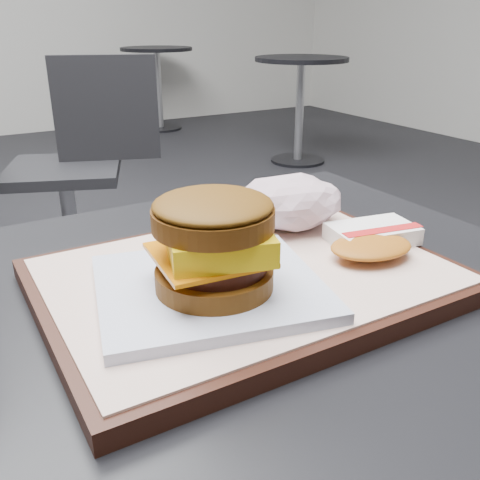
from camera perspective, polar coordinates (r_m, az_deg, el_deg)
name	(u,v)px	position (r m, az deg, el deg)	size (l,w,h in m)	color
customer_table	(194,464)	(0.60, -4.92, -22.74)	(0.80, 0.60, 0.77)	#A5A5AA
serving_tray	(247,279)	(0.51, 0.77, -4.14)	(0.38, 0.28, 0.02)	black
breakfast_sandwich	(213,254)	(0.45, -2.91, -1.50)	(0.22, 0.21, 0.09)	white
hash_brown	(372,239)	(0.57, 13.87, 0.08)	(0.13, 0.10, 0.02)	white
crumpled_wrapper	(290,202)	(0.61, 5.31, 4.05)	(0.13, 0.10, 0.06)	silver
neighbor_chair	(80,156)	(2.20, -16.73, 8.62)	(0.65, 0.54, 0.88)	#A0A1A5
bg_table_near	(301,84)	(4.00, 6.49, 16.16)	(0.66, 0.66, 0.75)	black
bg_table_far	(157,68)	(5.29, -8.80, 17.63)	(0.66, 0.66, 0.75)	black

